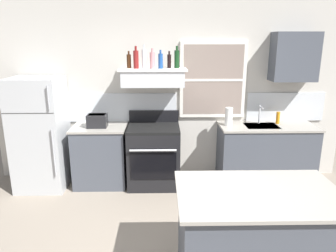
{
  "coord_description": "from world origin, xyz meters",
  "views": [
    {
      "loc": [
        -0.13,
        -2.63,
        2.15
      ],
      "look_at": [
        -0.05,
        1.2,
        1.1
      ],
      "focal_mm": 33.98,
      "sensor_mm": 36.0,
      "label": 1
    }
  ],
  "objects_px": {
    "toaster": "(97,121)",
    "bottle_balsamic_dark": "(169,61)",
    "bottle_brown_stout": "(129,61)",
    "kitchen_island": "(256,238)",
    "bottle_blue_liqueur": "(161,61)",
    "bottle_red_label_wine": "(136,59)",
    "bottle_dark_green_wine": "(177,59)",
    "refrigerator": "(40,134)",
    "bottle_clear_tall": "(144,58)",
    "bottle_rose_pink": "(152,60)",
    "paper_towel_roll": "(229,117)",
    "stove_range": "(154,155)",
    "dish_soap_bottle": "(278,118)"
  },
  "relations": [
    {
      "from": "bottle_balsamic_dark",
      "to": "bottle_rose_pink",
      "type": "bearing_deg",
      "value": -159.09
    },
    {
      "from": "bottle_rose_pink",
      "to": "kitchen_island",
      "type": "relative_size",
      "value": 0.2
    },
    {
      "from": "bottle_brown_stout",
      "to": "kitchen_island",
      "type": "xyz_separation_m",
      "value": [
        1.29,
        -2.23,
        -1.39
      ]
    },
    {
      "from": "bottle_clear_tall",
      "to": "bottle_rose_pink",
      "type": "height_order",
      "value": "bottle_clear_tall"
    },
    {
      "from": "bottle_blue_liqueur",
      "to": "bottle_balsamic_dark",
      "type": "bearing_deg",
      "value": 33.25
    },
    {
      "from": "bottle_red_label_wine",
      "to": "bottle_rose_pink",
      "type": "height_order",
      "value": "bottle_red_label_wine"
    },
    {
      "from": "bottle_dark_green_wine",
      "to": "bottle_balsamic_dark",
      "type": "bearing_deg",
      "value": 178.9
    },
    {
      "from": "bottle_red_label_wine",
      "to": "bottle_balsamic_dark",
      "type": "xyz_separation_m",
      "value": [
        0.47,
        0.06,
        -0.03
      ]
    },
    {
      "from": "bottle_rose_pink",
      "to": "bottle_blue_liqueur",
      "type": "height_order",
      "value": "bottle_rose_pink"
    },
    {
      "from": "bottle_rose_pink",
      "to": "bottle_red_label_wine",
      "type": "bearing_deg",
      "value": 172.54
    },
    {
      "from": "refrigerator",
      "to": "bottle_balsamic_dark",
      "type": "height_order",
      "value": "bottle_balsamic_dark"
    },
    {
      "from": "stove_range",
      "to": "bottle_rose_pink",
      "type": "xyz_separation_m",
      "value": [
        -0.01,
        0.06,
        1.4
      ]
    },
    {
      "from": "paper_towel_roll",
      "to": "dish_soap_bottle",
      "type": "height_order",
      "value": "paper_towel_roll"
    },
    {
      "from": "stove_range",
      "to": "bottle_blue_liqueur",
      "type": "relative_size",
      "value": 4.21
    },
    {
      "from": "bottle_blue_liqueur",
      "to": "paper_towel_roll",
      "type": "height_order",
      "value": "bottle_blue_liqueur"
    },
    {
      "from": "bottle_balsamic_dark",
      "to": "dish_soap_bottle",
      "type": "bearing_deg",
      "value": -0.49
    },
    {
      "from": "bottle_clear_tall",
      "to": "bottle_blue_liqueur",
      "type": "height_order",
      "value": "bottle_clear_tall"
    },
    {
      "from": "bottle_rose_pink",
      "to": "bottle_dark_green_wine",
      "type": "relative_size",
      "value": 0.9
    },
    {
      "from": "bottle_blue_liqueur",
      "to": "kitchen_island",
      "type": "relative_size",
      "value": 0.19
    },
    {
      "from": "bottle_dark_green_wine",
      "to": "bottle_red_label_wine",
      "type": "bearing_deg",
      "value": -174.16
    },
    {
      "from": "bottle_brown_stout",
      "to": "kitchen_island",
      "type": "relative_size",
      "value": 0.17
    },
    {
      "from": "toaster",
      "to": "bottle_balsamic_dark",
      "type": "xyz_separation_m",
      "value": [
        1.05,
        0.16,
        0.84
      ]
    },
    {
      "from": "bottle_clear_tall",
      "to": "bottle_blue_liqueur",
      "type": "distance_m",
      "value": 0.24
    },
    {
      "from": "stove_range",
      "to": "bottle_dark_green_wine",
      "type": "relative_size",
      "value": 3.51
    },
    {
      "from": "bottle_rose_pink",
      "to": "kitchen_island",
      "type": "xyz_separation_m",
      "value": [
        0.95,
        -2.14,
        -1.41
      ]
    },
    {
      "from": "bottle_brown_stout",
      "to": "bottle_rose_pink",
      "type": "distance_m",
      "value": 0.35
    },
    {
      "from": "toaster",
      "to": "dish_soap_bottle",
      "type": "relative_size",
      "value": 1.65
    },
    {
      "from": "bottle_clear_tall",
      "to": "dish_soap_bottle",
      "type": "height_order",
      "value": "bottle_clear_tall"
    },
    {
      "from": "bottle_red_label_wine",
      "to": "paper_towel_roll",
      "type": "height_order",
      "value": "bottle_red_label_wine"
    },
    {
      "from": "toaster",
      "to": "bottle_balsamic_dark",
      "type": "relative_size",
      "value": 1.24
    },
    {
      "from": "bottle_red_label_wine",
      "to": "toaster",
      "type": "bearing_deg",
      "value": -170.09
    },
    {
      "from": "refrigerator",
      "to": "bottle_dark_green_wine",
      "type": "bearing_deg",
      "value": 4.94
    },
    {
      "from": "bottle_dark_green_wine",
      "to": "bottle_blue_liqueur",
      "type": "bearing_deg",
      "value": -161.3
    },
    {
      "from": "toaster",
      "to": "stove_range",
      "type": "bearing_deg",
      "value": 0.77
    },
    {
      "from": "bottle_red_label_wine",
      "to": "bottle_dark_green_wine",
      "type": "xyz_separation_m",
      "value": [
        0.58,
        0.06,
        0.0
      ]
    },
    {
      "from": "bottle_red_label_wine",
      "to": "bottle_clear_tall",
      "type": "relative_size",
      "value": 0.93
    },
    {
      "from": "bottle_brown_stout",
      "to": "bottle_balsamic_dark",
      "type": "relative_size",
      "value": 1.0
    },
    {
      "from": "kitchen_island",
      "to": "bottle_blue_liqueur",
      "type": "bearing_deg",
      "value": 111.29
    },
    {
      "from": "refrigerator",
      "to": "dish_soap_bottle",
      "type": "relative_size",
      "value": 9.09
    },
    {
      "from": "bottle_brown_stout",
      "to": "kitchen_island",
      "type": "bearing_deg",
      "value": -59.91
    },
    {
      "from": "bottle_red_label_wine",
      "to": "bottle_balsamic_dark",
      "type": "bearing_deg",
      "value": 7.44
    },
    {
      "from": "stove_range",
      "to": "paper_towel_roll",
      "type": "height_order",
      "value": "paper_towel_roll"
    },
    {
      "from": "toaster",
      "to": "dish_soap_bottle",
      "type": "bearing_deg",
      "value": 3.15
    },
    {
      "from": "bottle_blue_liqueur",
      "to": "stove_range",
      "type": "bearing_deg",
      "value": -147.27
    },
    {
      "from": "refrigerator",
      "to": "bottle_red_label_wine",
      "type": "distance_m",
      "value": 1.77
    },
    {
      "from": "stove_range",
      "to": "dish_soap_bottle",
      "type": "distance_m",
      "value": 1.96
    },
    {
      "from": "refrigerator",
      "to": "bottle_red_label_wine",
      "type": "xyz_separation_m",
      "value": [
        1.41,
        0.11,
        1.06
      ]
    },
    {
      "from": "bottle_red_label_wine",
      "to": "bottle_clear_tall",
      "type": "xyz_separation_m",
      "value": [
        0.11,
        0.02,
        0.01
      ]
    },
    {
      "from": "bottle_brown_stout",
      "to": "refrigerator",
      "type": "bearing_deg",
      "value": -172.47
    },
    {
      "from": "bottle_dark_green_wine",
      "to": "bottle_rose_pink",
      "type": "bearing_deg",
      "value": -165.63
    }
  ]
}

